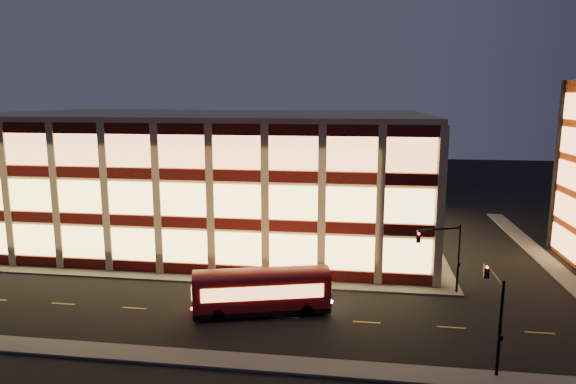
# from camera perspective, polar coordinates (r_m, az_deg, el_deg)

# --- Properties ---
(ground) EXTENTS (200.00, 200.00, 0.00)m
(ground) POSITION_cam_1_polar(r_m,az_deg,el_deg) (47.28, -11.39, -9.84)
(ground) COLOR black
(ground) RESTS_ON ground
(sidewalk_office_south) EXTENTS (54.00, 2.00, 0.15)m
(sidewalk_office_south) POSITION_cam_1_polar(r_m,az_deg,el_deg) (49.17, -14.34, -9.06)
(sidewalk_office_south) COLOR #514F4C
(sidewalk_office_south) RESTS_ON ground
(sidewalk_office_east) EXTENTS (2.00, 30.00, 0.15)m
(sidewalk_office_east) POSITION_cam_1_polar(r_m,az_deg,el_deg) (61.35, 15.18, -5.20)
(sidewalk_office_east) COLOR #514F4C
(sidewalk_office_east) RESTS_ON ground
(sidewalk_tower_west) EXTENTS (2.00, 30.00, 0.15)m
(sidewalk_tower_west) POSITION_cam_1_polar(r_m,az_deg,el_deg) (63.67, 25.09, -5.26)
(sidewalk_tower_west) COLOR #514F4C
(sidewalk_tower_west) RESTS_ON ground
(sidewalk_near) EXTENTS (100.00, 2.00, 0.15)m
(sidewalk_near) POSITION_cam_1_polar(r_m,az_deg,el_deg) (36.30, -18.53, -16.53)
(sidewalk_near) COLOR #514F4C
(sidewalk_near) RESTS_ON ground
(office_building) EXTENTS (50.45, 30.45, 14.50)m
(office_building) POSITION_cam_1_polar(r_m,az_deg,el_deg) (62.02, -8.97, 1.99)
(office_building) COLOR tan
(office_building) RESTS_ON ground
(traffic_signal_far) EXTENTS (3.79, 1.87, 6.00)m
(traffic_signal_far) POSITION_cam_1_polar(r_m,az_deg,el_deg) (44.18, 16.96, -5.93)
(traffic_signal_far) COLOR black
(traffic_signal_far) RESTS_ON ground
(traffic_signal_near) EXTENTS (0.32, 4.45, 6.00)m
(traffic_signal_near) POSITION_cam_1_polar(r_m,az_deg,el_deg) (33.95, 22.01, -11.21)
(traffic_signal_near) COLOR black
(traffic_signal_near) RESTS_ON ground
(trolley_bus) EXTENTS (10.63, 5.26, 3.49)m
(trolley_bus) POSITION_cam_1_polar(r_m,az_deg,el_deg) (39.72, -2.95, -10.64)
(trolley_bus) COLOR #9C0809
(trolley_bus) RESTS_ON ground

